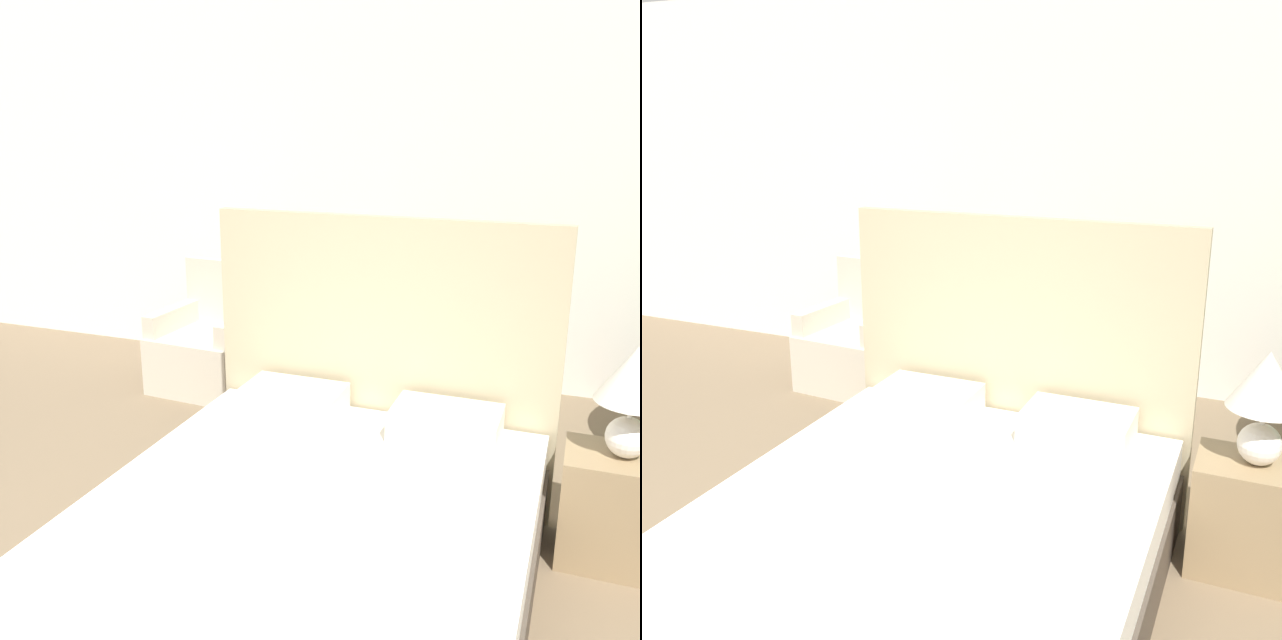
% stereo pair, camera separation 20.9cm
% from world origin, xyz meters
% --- Properties ---
extents(wall_back, '(10.00, 0.06, 2.90)m').
position_xyz_m(wall_back, '(0.00, 4.09, 1.45)').
color(wall_back, white).
rests_on(wall_back, ground_plane).
extents(bed, '(1.77, 2.19, 1.48)m').
position_xyz_m(bed, '(0.23, 1.27, 0.29)').
color(bed, '#4C4238').
rests_on(bed, ground_plane).
extents(armchair_near_window_left, '(0.74, 0.70, 0.91)m').
position_xyz_m(armchair_near_window_left, '(-1.37, 3.30, 0.27)').
color(armchair_near_window_left, beige).
rests_on(armchair_near_window_left, ground_plane).
extents(armchair_near_window_right, '(0.77, 0.74, 0.91)m').
position_xyz_m(armchair_near_window_right, '(-0.30, 3.30, 0.27)').
color(armchair_near_window_right, beige).
rests_on(armchair_near_window_right, ground_plane).
extents(nightstand, '(0.48, 0.36, 0.52)m').
position_xyz_m(nightstand, '(1.40, 2.04, 0.26)').
color(nightstand, '#937A56').
rests_on(nightstand, ground_plane).
extents(table_lamp, '(0.32, 0.32, 0.50)m').
position_xyz_m(table_lamp, '(1.41, 2.04, 0.84)').
color(table_lamp, white).
rests_on(table_lamp, nightstand).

